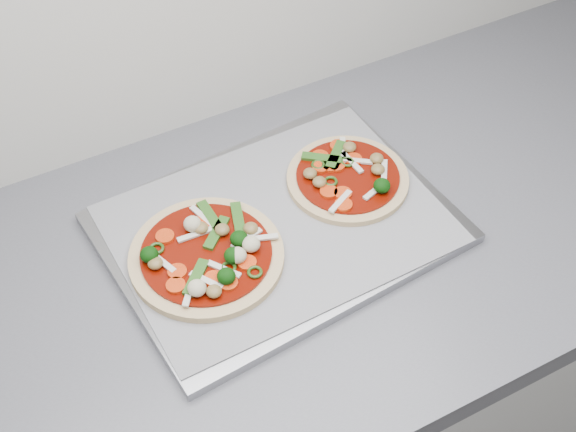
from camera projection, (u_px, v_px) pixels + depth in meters
name	position (u px, v px, depth m)	size (l,w,h in m)	color
base_cabinet	(274.00, 425.00, 1.42)	(3.60, 0.60, 0.86)	silver
countertop	(270.00, 268.00, 1.09)	(3.60, 0.60, 0.04)	slate
baking_tray	(278.00, 228.00, 1.10)	(0.45, 0.33, 0.01)	#929297
parchment	(278.00, 224.00, 1.09)	(0.43, 0.31, 0.00)	gray
pizza_left	(208.00, 255.00, 1.04)	(0.24, 0.24, 0.03)	#DBB982
pizza_right	(347.00, 177.00, 1.14)	(0.19, 0.19, 0.03)	#DBB982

